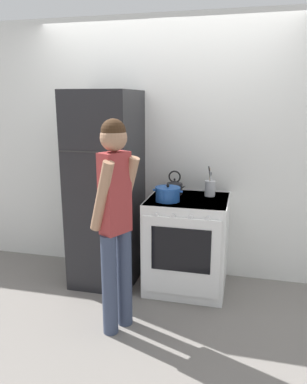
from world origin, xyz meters
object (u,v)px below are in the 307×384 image
Objects in this scene: refrigerator at (106,189)px; person at (115,215)px; dutch_oven_pot at (168,194)px; utensil_jar at (210,188)px; tea_kettle at (175,187)px; stove_range at (187,243)px.

refrigerator is 1.13× the size of person.
refrigerator is at bearing 52.66° from person.
person is (-0.25, -0.68, -0.01)m from dutch_oven_pot.
tea_kettle is at bearing -178.85° from utensil_jar.
utensil_jar is (0.98, 0.15, 0.04)m from refrigerator.
utensil_jar reaches higher than stove_range.
utensil_jar is (0.35, 0.27, 0.01)m from dutch_oven_pot.
refrigerator is 0.93m from stove_range.
stove_range is at bearing -0.78° from person.
stove_range is at bearing -1.05° from refrigerator.
tea_kettle is at bearing 133.89° from stove_range.
stove_range is 0.54× the size of person.
dutch_oven_pot is at bearing -92.79° from tea_kettle.
refrigerator reaches higher than stove_range.
tea_kettle is at bearing 87.21° from dutch_oven_pot.
refrigerator is 0.99m from utensil_jar.
tea_kettle is (0.64, 0.14, 0.03)m from refrigerator.
person is at bearing -64.69° from refrigerator.
utensil_jar is (0.34, 0.01, 0.01)m from tea_kettle.
refrigerator is 2.10× the size of stove_range.
tea_kettle is (0.01, 0.26, 0.01)m from dutch_oven_pot.
person is at bearing -105.80° from tea_kettle.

